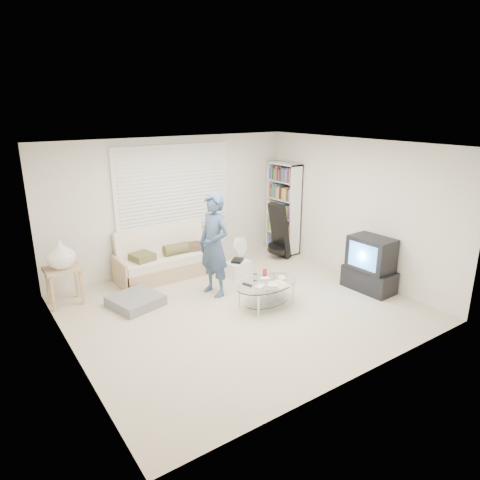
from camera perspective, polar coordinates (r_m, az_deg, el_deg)
ground at (r=6.80m, az=0.10°, el=-8.98°), size 5.00×5.00×0.00m
room_shell at (r=6.64m, az=-2.24°, el=5.28°), size 5.02×4.52×2.51m
window_blinds at (r=8.13m, az=-8.78°, el=6.79°), size 2.32×0.08×1.62m
futon_sofa at (r=8.02m, az=-9.75°, el=-2.71°), size 1.85×0.75×0.91m
grey_floor_pillow at (r=7.03m, az=-13.73°, el=-7.87°), size 0.86×0.86×0.16m
side_table at (r=7.17m, az=-22.78°, el=-2.06°), size 0.54×0.44×1.08m
bookshelf at (r=9.15m, az=5.78°, el=4.26°), size 0.30×0.80×1.90m
guitar_case at (r=8.78m, az=5.23°, el=0.71°), size 0.42×0.42×1.14m
floor_fan at (r=8.30m, az=-0.03°, el=-1.27°), size 0.38×0.25×0.62m
storage_bin at (r=7.97m, az=-0.35°, el=-3.75°), size 0.52×0.42×0.32m
tv_unit at (r=7.58m, az=16.96°, el=-3.19°), size 0.51×0.88×0.94m
coffee_table at (r=6.70m, az=3.61°, el=-6.29°), size 1.17×0.82×0.53m
standing_person at (r=6.97m, az=-3.49°, el=-0.71°), size 0.52×0.69×1.71m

